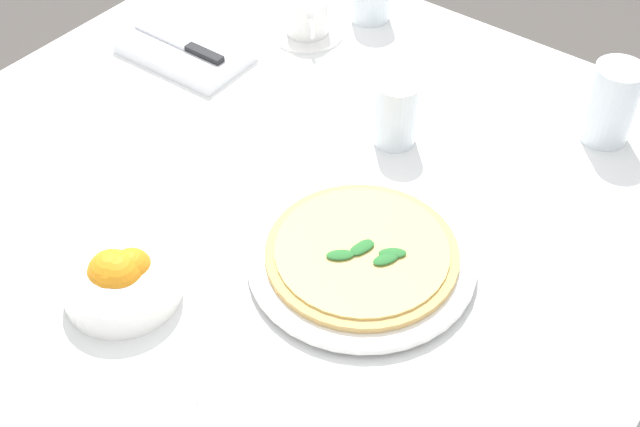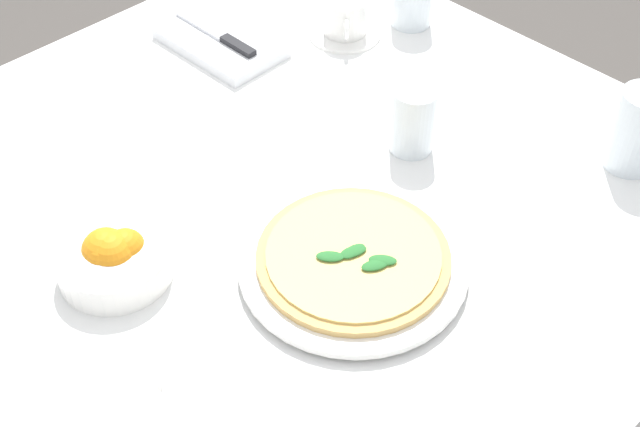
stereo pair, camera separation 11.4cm
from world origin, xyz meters
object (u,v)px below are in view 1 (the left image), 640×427
at_px(napkin_folded, 185,52).
at_px(dinner_knife, 183,44).
at_px(pizza, 362,252).
at_px(water_glass_far_left, 396,116).
at_px(coffee_cup_near_right, 307,18).
at_px(pizza_plate, 362,259).
at_px(water_glass_left_edge, 611,106).
at_px(citrus_bowl, 120,279).

relative_size(napkin_folded, dinner_knife, 1.14).
xyz_separation_m(pizza, water_glass_far_left, (0.11, -0.24, 0.02)).
xyz_separation_m(coffee_cup_near_right, napkin_folded, (0.12, 0.18, -0.02)).
distance_m(pizza_plate, coffee_cup_near_right, 0.56).
bearing_deg(coffee_cup_near_right, dinner_knife, 55.24).
bearing_deg(pizza_plate, pizza, 167.47).
relative_size(water_glass_left_edge, dinner_knife, 0.65).
bearing_deg(napkin_folded, water_glass_far_left, -177.22).
bearing_deg(citrus_bowl, pizza, -133.78).
distance_m(water_glass_far_left, napkin_folded, 0.41).
xyz_separation_m(water_glass_far_left, water_glass_left_edge, (-0.25, -0.20, 0.01)).
height_order(pizza_plate, napkin_folded, napkin_folded).
height_order(coffee_cup_near_right, water_glass_far_left, water_glass_far_left).
xyz_separation_m(coffee_cup_near_right, water_glass_far_left, (-0.29, 0.15, 0.01)).
bearing_deg(water_glass_far_left, pizza_plate, 114.44).
xyz_separation_m(pizza, coffee_cup_near_right, (0.40, -0.39, 0.01)).
bearing_deg(citrus_bowl, water_glass_far_left, -102.62).
relative_size(water_glass_far_left, dinner_knife, 0.54).
distance_m(water_glass_far_left, dinner_knife, 0.42).
bearing_deg(dinner_knife, water_glass_left_edge, -161.46).
bearing_deg(pizza, napkin_folded, -21.89).
xyz_separation_m(water_glass_far_left, napkin_folded, (0.41, 0.03, -0.04)).
bearing_deg(water_glass_left_edge, napkin_folded, 19.35).
distance_m(water_glass_left_edge, dinner_knife, 0.71).
relative_size(water_glass_far_left, water_glass_left_edge, 0.83).
xyz_separation_m(pizza, dinner_knife, (0.52, -0.21, -0.00)).
bearing_deg(citrus_bowl, pizza_plate, -133.73).
distance_m(pizza_plate, dinner_knife, 0.56).
bearing_deg(coffee_cup_near_right, citrus_bowl, 106.58).
xyz_separation_m(pizza_plate, pizza, (-0.00, 0.00, 0.01)).
xyz_separation_m(coffee_cup_near_right, citrus_bowl, (-0.18, 0.62, -0.00)).
bearing_deg(coffee_cup_near_right, pizza_plate, 135.28).
relative_size(pizza, coffee_cup_near_right, 1.95).
bearing_deg(coffee_cup_near_right, pizza, 135.30).
relative_size(pizza_plate, water_glass_far_left, 2.85).
bearing_deg(water_glass_left_edge, pizza_plate, 72.28).
xyz_separation_m(water_glass_left_edge, napkin_folded, (0.66, 0.23, -0.05)).
bearing_deg(citrus_bowl, water_glass_left_edge, -118.06).
bearing_deg(citrus_bowl, dinner_knife, -54.31).
bearing_deg(coffee_cup_near_right, napkin_folded, 55.83).
height_order(pizza_plate, citrus_bowl, citrus_bowl).
distance_m(water_glass_far_left, citrus_bowl, 0.48).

